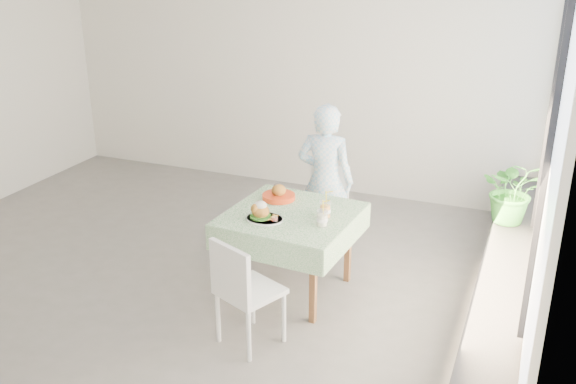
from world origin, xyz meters
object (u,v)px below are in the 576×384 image
at_px(main_dish, 262,214).
at_px(juice_cup_orange, 325,210).
at_px(cafe_table, 291,243).
at_px(diner, 325,181).
at_px(potted_plant, 513,191).
at_px(chair_near, 249,312).
at_px(chair_far, 323,225).

relative_size(main_dish, juice_cup_orange, 1.14).
distance_m(cafe_table, diner, 0.87).
height_order(cafe_table, potted_plant, potted_plant).
height_order(chair_near, juice_cup_orange, juice_cup_orange).
height_order(chair_far, potted_plant, potted_plant).
xyz_separation_m(chair_far, main_dish, (-0.16, -1.10, 0.54)).
distance_m(cafe_table, main_dish, 0.43).
bearing_deg(chair_far, potted_plant, 6.87).
xyz_separation_m(cafe_table, chair_near, (-0.00, -0.85, -0.19)).
relative_size(cafe_table, chair_near, 1.27).
bearing_deg(cafe_table, chair_far, 90.44).
bearing_deg(juice_cup_orange, diner, 108.82).
height_order(cafe_table, chair_near, chair_near).
bearing_deg(chair_far, juice_cup_orange, -70.72).
xyz_separation_m(chair_near, juice_cup_orange, (0.29, 0.89, 0.54)).
height_order(diner, juice_cup_orange, diner).
distance_m(main_dish, potted_plant, 2.29).
xyz_separation_m(chair_far, juice_cup_orange, (0.30, -0.85, 0.55)).
relative_size(chair_far, diner, 0.56).
bearing_deg(chair_near, chair_far, 90.19).
relative_size(diner, juice_cup_orange, 5.43).
bearing_deg(potted_plant, diner, -170.91).
xyz_separation_m(cafe_table, diner, (0.02, 0.82, 0.29)).
xyz_separation_m(diner, main_dish, (-0.19, -1.04, 0.04)).
bearing_deg(potted_plant, chair_far, -173.13).
distance_m(cafe_table, potted_plant, 2.06).
distance_m(juice_cup_orange, potted_plant, 1.77).
bearing_deg(diner, main_dish, 76.47).
xyz_separation_m(main_dish, potted_plant, (1.88, 1.31, 0.01)).
bearing_deg(cafe_table, juice_cup_orange, 6.29).
bearing_deg(chair_far, main_dish, -98.40).
bearing_deg(diner, juice_cup_orange, 105.76).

